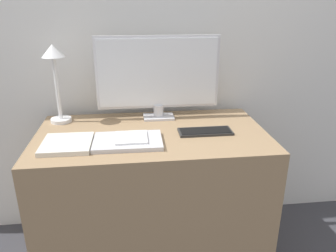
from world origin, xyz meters
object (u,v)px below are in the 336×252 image
object	(u,v)px
monitor	(158,76)
notebook	(67,144)
laptop	(128,141)
ereader	(131,137)
keyboard	(205,131)
desk_lamp	(55,70)

from	to	relation	value
monitor	notebook	distance (m)	0.59
monitor	laptop	bearing A→B (deg)	-117.46
laptop	ereader	world-z (taller)	ereader
ereader	notebook	world-z (taller)	ereader
monitor	laptop	distance (m)	0.43
monitor	keyboard	distance (m)	0.40
keyboard	monitor	bearing A→B (deg)	130.05
monitor	keyboard	world-z (taller)	monitor
laptop	notebook	xyz separation A→B (m)	(-0.27, 0.00, 0.00)
monitor	ereader	size ratio (longest dim) A/B	4.32
keyboard	notebook	bearing A→B (deg)	-172.90
desk_lamp	ereader	bearing A→B (deg)	-40.68
keyboard	laptop	xyz separation A→B (m)	(-0.38, -0.08, 0.00)
laptop	desk_lamp	distance (m)	0.55
laptop	keyboard	bearing A→B (deg)	12.20
ereader	notebook	size ratio (longest dim) A/B	0.68
monitor	desk_lamp	world-z (taller)	monitor
keyboard	desk_lamp	size ratio (longest dim) A/B	0.64
monitor	desk_lamp	size ratio (longest dim) A/B	1.61
keyboard	ereader	world-z (taller)	ereader
laptop	monitor	bearing A→B (deg)	62.54
keyboard	notebook	size ratio (longest dim) A/B	1.18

